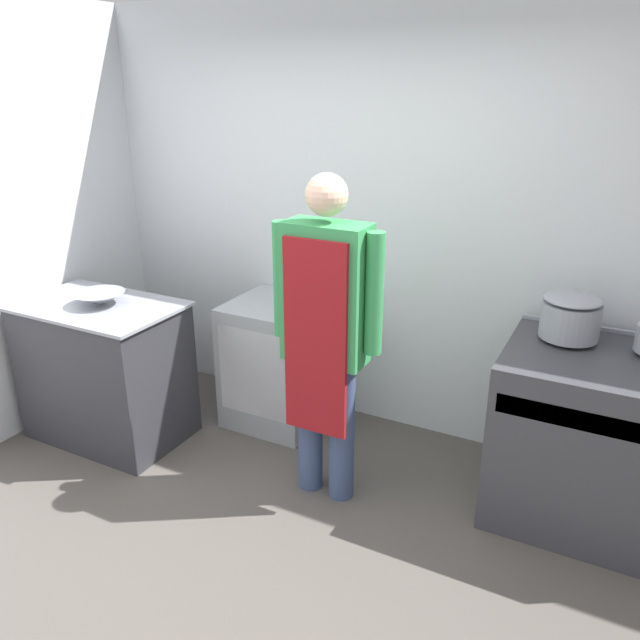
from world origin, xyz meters
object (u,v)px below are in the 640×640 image
stove (596,439)px  stock_pot (571,316)px  person_cook (325,325)px  mixing_bowl (100,299)px  fridge_unit (278,362)px

stove → stock_pot: size_ratio=3.32×
person_cook → mixing_bowl: size_ratio=5.74×
mixing_bowl → stock_pot: bearing=14.8°
fridge_unit → mixing_bowl: bearing=-141.6°
stove → stock_pot: stock_pot is taller
stove → mixing_bowl: bearing=-169.0°
fridge_unit → stock_pot: bearing=0.7°
stove → person_cook: size_ratio=0.55×
stove → person_cook: (-1.34, -0.47, 0.56)m
person_cook → mixing_bowl: person_cook is taller
person_cook → stock_pot: 1.27m
fridge_unit → person_cook: (0.66, -0.59, 0.60)m
stove → fridge_unit: size_ratio=1.17×
stove → person_cook: person_cook is taller
person_cook → fridge_unit: bearing=138.4°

